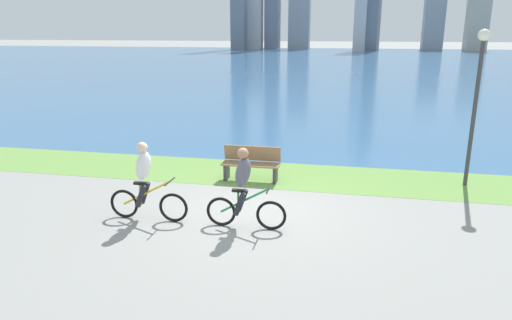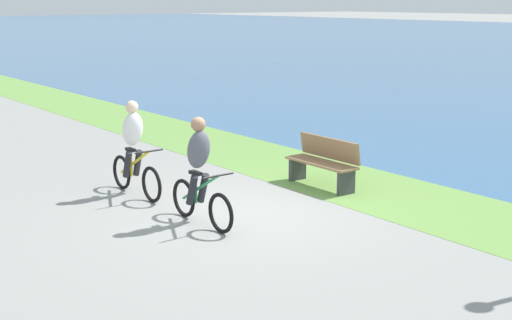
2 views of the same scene
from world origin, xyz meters
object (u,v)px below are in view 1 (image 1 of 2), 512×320
at_px(cyclist_trailing, 145,182).
at_px(lamppost_tall, 478,86).
at_px(cyclist_lead, 244,188).
at_px(bench_near_path, 251,164).

bearing_deg(cyclist_trailing, lamppost_tall, 27.91).
relative_size(cyclist_lead, cyclist_trailing, 0.96).
relative_size(cyclist_lead, bench_near_path, 1.10).
bearing_deg(lamppost_tall, cyclist_lead, -143.12).
height_order(cyclist_lead, bench_near_path, cyclist_lead).
relative_size(cyclist_trailing, lamppost_tall, 0.45).
bearing_deg(cyclist_lead, lamppost_tall, 36.88).
height_order(cyclist_lead, cyclist_trailing, cyclist_trailing).
distance_m(cyclist_lead, bench_near_path, 3.05).
bearing_deg(bench_near_path, cyclist_lead, -80.56).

